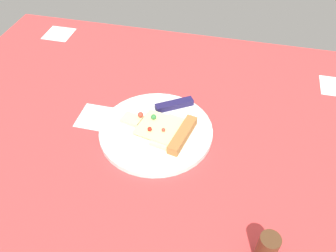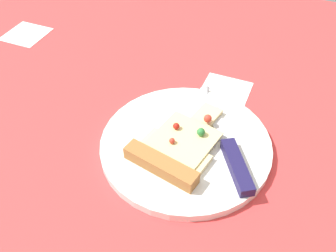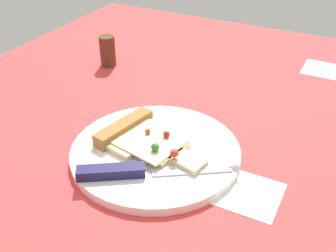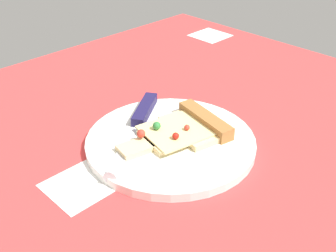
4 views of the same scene
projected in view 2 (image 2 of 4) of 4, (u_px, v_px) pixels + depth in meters
ground_plane at (143, 121)px, 66.60cm from camera, size 117.63×117.63×3.00cm
plate at (186, 144)px, 59.44cm from camera, size 27.53×27.53×1.44cm
pizza_slice at (177, 148)px, 56.88cm from camera, size 18.63×12.90×2.64cm
knife at (228, 145)px, 57.60cm from camera, size 21.30×14.78×2.45cm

